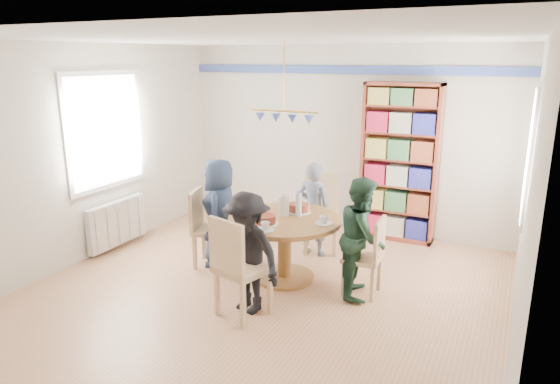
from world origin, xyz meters
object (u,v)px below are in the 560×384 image
Objects in this scene: chair_far at (321,208)px; person_right at (362,237)px; radiator at (117,223)px; person_far at (314,209)px; chair_near at (236,264)px; chair_right at (369,253)px; chair_left at (205,224)px; dining_table at (285,234)px; bookshelf at (399,164)px; person_near at (247,253)px; person_left at (220,213)px.

person_right reaches higher than chair_far.
radiator is at bearing 77.99° from person_right.
person_right is 1.24m from person_far.
person_right is (0.94, 1.06, 0.08)m from chair_near.
chair_far is at bearing 132.90° from chair_right.
chair_left is at bearing 1.79° from radiator.
chair_right reaches higher than dining_table.
chair_right is 1.43m from chair_far.
chair_near reaches higher than chair_right.
bookshelf reaches higher than chair_near.
person_right reaches higher than chair_right.
dining_table is at bearing 103.86° from person_near.
person_far is at bearing -128.05° from bookshelf.
chair_far is (-0.97, 1.04, 0.09)m from chair_right.
person_left is at bearing -131.90° from chair_far.
dining_table is 0.59× the size of bookshelf.
chair_right is at bearing 72.32° from person_left.
radiator is 2.59m from person_near.
chair_left is at bearing 78.26° from person_right.
person_left is 1.81m from person_right.
chair_right is 1.91m from person_left.
person_near is at bearing -36.93° from chair_left.
person_left is 1.26m from person_near.
chair_far is 0.84× the size of person_far.
chair_far is 0.99× the size of chair_near.
bookshelf is (0.85, 2.79, 0.45)m from person_near.
person_far reaches higher than dining_table.
person_left is at bearing 177.63° from dining_table.
person_right is (1.97, 0.08, 0.13)m from chair_left.
chair_near is at bearing -20.76° from radiator.
dining_table is 1.25× the size of chair_far.
person_near is at bearing 119.28° from person_right.
chair_left is at bearing 48.22° from person_far.
dining_table is 0.91m from person_left.
radiator is at bearing 28.41° from person_far.
person_far is (-0.03, -0.21, 0.05)m from chair_far.
chair_right is 0.70× the size of person_near.
person_right is (3.39, 0.13, 0.31)m from radiator.
bookshelf is at bearing 120.04° from person_left.
person_near is 2.95m from bookshelf.
person_far is at bearing 41.24° from chair_left.
radiator is 0.80× the size of person_near.
dining_table is at bearing 88.64° from chair_near.
person_left is (-0.88, 1.07, 0.09)m from chair_near.
dining_table reaches higher than radiator.
person_left reaches higher than chair_far.
radiator is at bearing -102.26° from person_left.
radiator is 2.78m from chair_far.
chair_right is 0.71× the size of person_far.
person_right is at bearing 72.04° from person_left.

